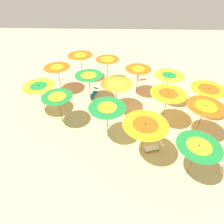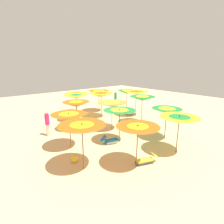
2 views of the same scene
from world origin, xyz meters
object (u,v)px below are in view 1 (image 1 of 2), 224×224
Objects in this scene: beach_umbrella_4 at (198,148)px; beach_umbrella_6 at (89,77)px; beach_umbrella_5 at (57,69)px; beach_umbrella_11 at (107,61)px; lounger_1 at (94,93)px; beach_umbrella_10 at (80,57)px; beach_umbrella_7 at (117,86)px; beach_umbrella_14 at (208,91)px; lounger_2 at (153,147)px; lounger_0 at (58,92)px; beachgoer_0 at (139,71)px; beach_umbrella_3 at (145,127)px; beach_ball at (91,76)px; beach_umbrella_2 at (107,110)px; beach_umbrella_13 at (169,77)px; beach_umbrella_8 at (168,96)px; beach_umbrella_12 at (138,71)px; beach_umbrella_9 at (205,108)px; beach_umbrella_1 at (58,99)px; beach_umbrella_0 at (39,88)px.

beach_umbrella_6 is at bearing 42.11° from beach_umbrella_4.
beach_umbrella_5 is 0.98× the size of beach_umbrella_11.
lounger_1 is at bearing 38.61° from beach_umbrella_4.
beach_umbrella_7 is at bearing -144.42° from beach_umbrella_10.
beach_umbrella_14 is 5.48m from lounger_2.
lounger_1 is at bearing -71.82° from lounger_0.
beach_umbrella_10 is 5.26m from beachgoer_0.
beach_ball is (8.81, 3.84, -2.07)m from beach_umbrella_3.
beach_umbrella_2 is 2.39m from beach_umbrella_3.
beach_umbrella_7 is 0.92× the size of beach_umbrella_13.
beach_umbrella_12 is at bearing 24.04° from beach_umbrella_8.
beach_umbrella_8 is at bearing 59.66° from beach_umbrella_9.
lounger_1 is at bearing 75.65° from beach_umbrella_14.
beach_umbrella_12 reaches higher than beach_umbrella_6.
beach_umbrella_8 reaches higher than beach_umbrella_1.
beach_umbrella_0 is 8.98m from beach_umbrella_13.
beach_umbrella_6 is 1.87× the size of lounger_2.
beach_umbrella_12 is 1.89× the size of lounger_1.
beach_umbrella_1 is 0.94× the size of beach_umbrella_10.
beach_umbrella_4 reaches higher than lounger_2.
lounger_0 is at bearing -9.32° from beach_umbrella_0.
beach_umbrella_11 reaches higher than lounger_2.
beach_umbrella_8 is 1.91× the size of lounger_0.
beach_umbrella_7 is 6.22× the size of beach_ball.
beach_umbrella_12 is 3.91m from lounger_1.
beach_umbrella_0 reaches higher than lounger_2.
beach_umbrella_4 and beach_umbrella_6 have the same top height.
beach_umbrella_5 is 0.91× the size of beach_umbrella_8.
lounger_2 is at bearing 46.55° from beach_umbrella_4.
beach_umbrella_14 is at bearing -24.62° from beach_umbrella_4.
beach_umbrella_13 is (-1.17, -2.07, 0.17)m from beach_umbrella_12.
beachgoer_0 is at bearing 139.68° from lounger_1.
beach_umbrella_5 is at bearing 14.97° from beach_umbrella_1.
beach_umbrella_2 is 1.31× the size of beachgoer_0.
beach_umbrella_8 is (-3.77, -7.87, 0.20)m from beach_umbrella_5.
beach_umbrella_7 reaches higher than beachgoer_0.
beach_umbrella_7 is 4.03m from beach_umbrella_11.
beach_umbrella_1 reaches higher than beachgoer_0.
beach_umbrella_3 is 1.08× the size of beach_umbrella_12.
lounger_0 is at bearing 138.22° from beach_ball.
beachgoer_0 is 4.39m from beach_ball.
beach_umbrella_0 is at bearing 158.00° from beach_umbrella_10.
lounger_0 is (7.14, 8.60, -1.77)m from beach_umbrella_4.
beach_umbrella_3 is 1.02× the size of beach_umbrella_13.
beach_umbrella_1 is 6.53m from beach_ball.
beach_umbrella_8 reaches higher than beach_umbrella_4.
beach_umbrella_4 is at bearing 120.58° from lounger_2.
beach_umbrella_2 is at bearing 170.12° from beach_umbrella_7.
beach_umbrella_6 is 0.95× the size of beach_umbrella_9.
beach_umbrella_12 reaches higher than beach_umbrella_5.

